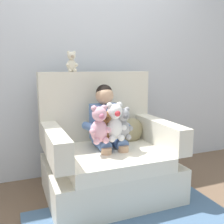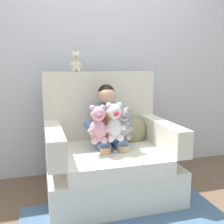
# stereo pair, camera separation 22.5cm
# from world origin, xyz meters

# --- Properties ---
(ground_plane) EXTENTS (8.00, 8.00, 0.00)m
(ground_plane) POSITION_xyz_m (0.00, 0.00, 0.00)
(ground_plane) COLOR brown
(back_wall) EXTENTS (6.00, 0.10, 2.60)m
(back_wall) POSITION_xyz_m (0.00, 0.68, 1.30)
(back_wall) COLOR silver
(back_wall) RESTS_ON ground
(armchair) EXTENTS (1.14, 0.91, 1.14)m
(armchair) POSITION_xyz_m (0.00, 0.06, 0.35)
(armchair) COLOR silver
(armchair) RESTS_ON ground
(seated_child) EXTENTS (0.45, 0.39, 0.82)m
(seated_child) POSITION_xyz_m (0.01, 0.07, 0.66)
(seated_child) COLOR #597AB7
(seated_child) RESTS_ON armchair
(plush_white) EXTENTS (0.20, 0.16, 0.34)m
(plush_white) POSITION_xyz_m (0.01, -0.10, 0.71)
(plush_white) COLOR white
(plush_white) RESTS_ON armchair
(plush_pink) EXTENTS (0.19, 0.16, 0.32)m
(plush_pink) POSITION_xyz_m (-0.14, -0.12, 0.70)
(plush_pink) COLOR #EAA8BC
(plush_pink) RESTS_ON armchair
(plush_brown) EXTENTS (0.16, 0.13, 0.27)m
(plush_brown) POSITION_xyz_m (-0.07, -0.08, 0.68)
(plush_brown) COLOR brown
(plush_brown) RESTS_ON armchair
(plush_grey) EXTENTS (0.17, 0.14, 0.29)m
(plush_grey) POSITION_xyz_m (0.09, -0.10, 0.69)
(plush_grey) COLOR #9E9EA3
(plush_grey) RESTS_ON armchair
(plush_cream_on_backrest) EXTENTS (0.12, 0.10, 0.20)m
(plush_cream_on_backrest) POSITION_xyz_m (-0.24, 0.38, 1.23)
(plush_cream_on_backrest) COLOR silver
(plush_cream_on_backrest) RESTS_ON armchair
(throw_pillow) EXTENTS (0.28, 0.16, 0.26)m
(throw_pillow) POSITION_xyz_m (0.31, 0.17, 0.55)
(throw_pillow) COLOR #998C66
(throw_pillow) RESTS_ON armchair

